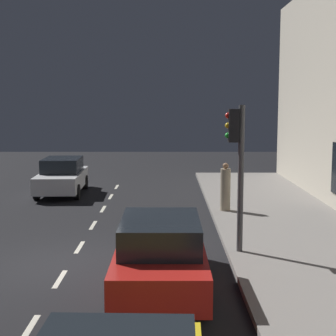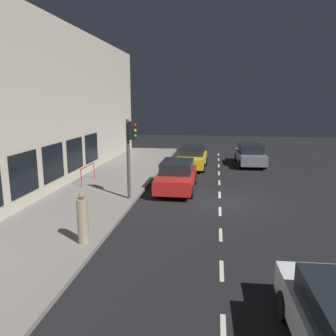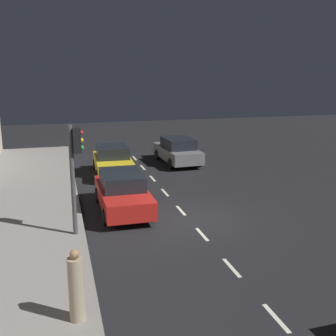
{
  "view_description": "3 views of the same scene",
  "coord_description": "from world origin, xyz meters",
  "px_view_note": "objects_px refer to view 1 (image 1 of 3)",
  "views": [
    {
      "loc": [
        2.46,
        -12.24,
        3.96
      ],
      "look_at": [
        2.46,
        1.45,
        2.24
      ],
      "focal_mm": 54.83,
      "sensor_mm": 36.0,
      "label": 1
    },
    {
      "loc": [
        0.27,
        15.62,
        4.8
      ],
      "look_at": [
        2.45,
        0.63,
        1.68
      ],
      "focal_mm": 35.39,
      "sensor_mm": 36.0,
      "label": 2
    },
    {
      "loc": [
        4.71,
        14.49,
        5.76
      ],
      "look_at": [
        0.85,
        0.14,
        2.13
      ],
      "focal_mm": 44.32,
      "sensor_mm": 36.0,
      "label": 3
    }
  ],
  "objects_px": {
    "parked_car_0": "(161,254)",
    "pedestrian_0": "(225,189)",
    "traffic_light": "(237,154)",
    "parked_car_3": "(62,176)"
  },
  "relations": [
    {
      "from": "parked_car_0",
      "to": "pedestrian_0",
      "type": "xyz_separation_m",
      "value": [
        2.22,
        7.51,
        0.15
      ]
    },
    {
      "from": "traffic_light",
      "to": "parked_car_0",
      "type": "height_order",
      "value": "traffic_light"
    },
    {
      "from": "parked_car_0",
      "to": "pedestrian_0",
      "type": "distance_m",
      "value": 7.83
    },
    {
      "from": "traffic_light",
      "to": "parked_car_3",
      "type": "distance_m",
      "value": 11.52
    },
    {
      "from": "traffic_light",
      "to": "pedestrian_0",
      "type": "xyz_separation_m",
      "value": [
        0.3,
        5.13,
        -1.75
      ]
    },
    {
      "from": "traffic_light",
      "to": "pedestrian_0",
      "type": "relative_size",
      "value": 2.2
    },
    {
      "from": "parked_car_3",
      "to": "pedestrian_0",
      "type": "xyz_separation_m",
      "value": [
        6.73,
        -4.25,
        0.15
      ]
    },
    {
      "from": "parked_car_3",
      "to": "traffic_light",
      "type": "bearing_deg",
      "value": 122.47
    },
    {
      "from": "parked_car_0",
      "to": "parked_car_3",
      "type": "bearing_deg",
      "value": 110.81
    },
    {
      "from": "traffic_light",
      "to": "parked_car_3",
      "type": "xyz_separation_m",
      "value": [
        -6.43,
        9.37,
        -1.9
      ]
    }
  ]
}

